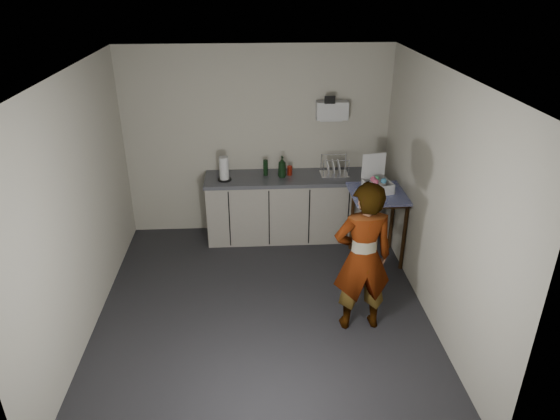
{
  "coord_description": "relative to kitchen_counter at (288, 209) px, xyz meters",
  "views": [
    {
      "loc": [
        -0.08,
        -4.55,
        3.43
      ],
      "look_at": [
        0.22,
        0.45,
        1.01
      ],
      "focal_mm": 32.0,
      "sensor_mm": 36.0,
      "label": 1
    }
  ],
  "objects": [
    {
      "name": "ground",
      "position": [
        -0.4,
        -1.7,
        -0.43
      ],
      "size": [
        4.0,
        4.0,
        0.0
      ],
      "primitive_type": "plane",
      "color": "#28272C",
      "rests_on": "ground"
    },
    {
      "name": "wall_back",
      "position": [
        -0.4,
        0.29,
        0.87
      ],
      "size": [
        3.6,
        0.02,
        2.6
      ],
      "primitive_type": "cube",
      "color": "beige",
      "rests_on": "ground"
    },
    {
      "name": "wall_right",
      "position": [
        1.39,
        -1.7,
        0.87
      ],
      "size": [
        0.02,
        4.0,
        2.6
      ],
      "primitive_type": "cube",
      "color": "beige",
      "rests_on": "ground"
    },
    {
      "name": "wall_left",
      "position": [
        -2.19,
        -1.7,
        0.87
      ],
      "size": [
        0.02,
        4.0,
        2.6
      ],
      "primitive_type": "cube",
      "color": "beige",
      "rests_on": "ground"
    },
    {
      "name": "ceiling",
      "position": [
        -0.4,
        -1.7,
        2.17
      ],
      "size": [
        3.6,
        4.0,
        0.01
      ],
      "primitive_type": "cube",
      "color": "silver",
      "rests_on": "wall_back"
    },
    {
      "name": "kitchen_counter",
      "position": [
        0.0,
        0.0,
        0.0
      ],
      "size": [
        2.24,
        0.62,
        0.91
      ],
      "color": "black",
      "rests_on": "ground"
    },
    {
      "name": "wall_shelf",
      "position": [
        0.6,
        0.22,
        1.32
      ],
      "size": [
        0.42,
        0.18,
        0.37
      ],
      "color": "white",
      "rests_on": "ground"
    },
    {
      "name": "side_table",
      "position": [
        1.1,
        -0.69,
        0.4
      ],
      "size": [
        0.74,
        0.74,
        0.95
      ],
      "rotation": [
        0.0,
        0.0,
        0.01
      ],
      "color": "#391E0D",
      "rests_on": "ground"
    },
    {
      "name": "standing_man",
      "position": [
        0.6,
        -2.02,
        0.4
      ],
      "size": [
        0.63,
        0.43,
        1.65
      ],
      "primitive_type": "imported",
      "rotation": [
        0.0,
        0.0,
        3.21
      ],
      "color": "#B2A593",
      "rests_on": "ground"
    },
    {
      "name": "soap_bottle",
      "position": [
        -0.08,
        -0.02,
        0.63
      ],
      "size": [
        0.14,
        0.14,
        0.29
      ],
      "primitive_type": "imported",
      "rotation": [
        0.0,
        0.0,
        0.25
      ],
      "color": "black",
      "rests_on": "kitchen_counter"
    },
    {
      "name": "soda_can",
      "position": [
        0.03,
        0.05,
        0.55
      ],
      "size": [
        0.07,
        0.07,
        0.13
      ],
      "primitive_type": "cylinder",
      "color": "red",
      "rests_on": "kitchen_counter"
    },
    {
      "name": "dark_bottle",
      "position": [
        -0.3,
        0.06,
        0.59
      ],
      "size": [
        0.06,
        0.06,
        0.22
      ],
      "primitive_type": "cylinder",
      "color": "black",
      "rests_on": "kitchen_counter"
    },
    {
      "name": "paper_towel",
      "position": [
        -0.85,
        -0.08,
        0.64
      ],
      "size": [
        0.18,
        0.18,
        0.32
      ],
      "color": "black",
      "rests_on": "kitchen_counter"
    },
    {
      "name": "dish_rack",
      "position": [
        0.63,
        0.01,
        0.54
      ],
      "size": [
        0.37,
        0.28,
        0.26
      ],
      "color": "white",
      "rests_on": "kitchen_counter"
    },
    {
      "name": "bakery_box",
      "position": [
        1.06,
        -0.63,
        0.62
      ],
      "size": [
        0.37,
        0.38,
        0.44
      ],
      "rotation": [
        0.0,
        0.0,
        0.2
      ],
      "color": "white",
      "rests_on": "side_table"
    }
  ]
}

